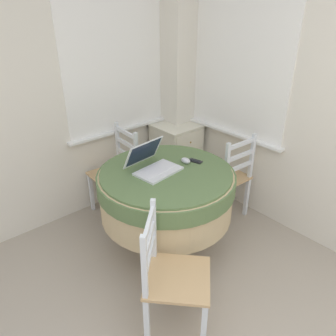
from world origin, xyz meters
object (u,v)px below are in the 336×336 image
Objects in this scene: round_dining_table at (166,190)px; corner_cabinet at (176,155)px; cell_phone at (195,161)px; dining_chair_camera_near at (171,277)px; dining_chair_near_right_window at (227,178)px; dining_chair_near_back_window at (117,173)px; laptop at (153,164)px; computer_mouse at (186,161)px.

round_dining_table is 1.46× the size of corner_cabinet.
corner_cabinet is (0.53, 0.81, -0.40)m from cell_phone.
dining_chair_near_right_window is at bearing 25.47° from dining_chair_camera_near.
dining_chair_near_back_window is at bearing 134.12° from dining_chair_near_right_window.
cell_phone is 0.59m from dining_chair_near_right_window.
dining_chair_near_back_window is 0.80m from corner_cabinet.
dining_chair_near_back_window is (0.02, 0.77, -0.16)m from round_dining_table.
laptop is 3.07× the size of cell_phone.
round_dining_table is 1.24× the size of dining_chair_near_back_window.
round_dining_table is 0.79m from dining_chair_near_right_window.
round_dining_table is at bearing 179.67° from dining_chair_near_right_window.
laptop is 0.29m from computer_mouse.
cell_phone is at bearing -5.67° from round_dining_table.
corner_cabinet is at bearing 38.19° from laptop.
computer_mouse is at bearing -127.98° from corner_cabinet.
dining_chair_near_back_window and dining_chair_camera_near have the same top height.
laptop is at bearing 162.24° from cell_phone.
dining_chair_near_right_window is (0.56, -0.01, -0.36)m from computer_mouse.
computer_mouse is (0.21, 0.00, 0.20)m from round_dining_table.
corner_cabinet is at bearing 46.72° from dining_chair_camera_near.
dining_chair_near_right_window is at bearing -6.11° from laptop.
round_dining_table is 1.24× the size of dining_chair_camera_near.
corner_cabinet is (0.88, 0.69, -0.44)m from laptop.
dining_chair_camera_near is at bearing -128.56° from round_dining_table.
laptop is 0.79m from dining_chair_near_back_window.
laptop is 0.43× the size of dining_chair_near_back_window.
dining_chair_near_back_window is at bearing 88.62° from round_dining_table.
cell_phone is (0.08, -0.03, -0.02)m from computer_mouse.
round_dining_table is 12.42× the size of computer_mouse.
round_dining_table is 0.35m from cell_phone.
round_dining_table is at bearing -53.98° from laptop.
cell_phone is 0.92m from dining_chair_near_back_window.
computer_mouse is at bearing -75.76° from dining_chair_near_back_window.
laptop reaches higher than corner_cabinet.
dining_chair_near_right_window reaches higher than round_dining_table.
cell_phone is (0.29, -0.03, 0.18)m from round_dining_table.
dining_chair_near_right_window is 0.79m from corner_cabinet.
dining_chair_near_right_window is at bearing -0.74° from computer_mouse.
dining_chair_near_back_window reaches higher than cell_phone.
corner_cabinet is (0.61, 0.78, -0.42)m from computer_mouse.
laptop is 0.89m from dining_chair_camera_near.
cell_phone is at bearing -123.05° from corner_cabinet.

